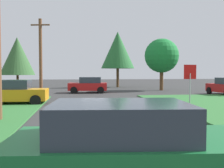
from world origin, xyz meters
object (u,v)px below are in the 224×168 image
object	(u,v)px
oak_tree_left	(162,56)
car_approaching_junction	(89,85)
utility_pole_mid	(41,56)
parked_car_near_building	(17,92)
car_behind_on_main_road	(129,149)
oak_tree_right	(118,50)
stop_sign	(190,77)
pine_tree_center	(17,56)

from	to	relation	value
oak_tree_left	car_approaching_junction	bearing A→B (deg)	-163.17
car_approaching_junction	utility_pole_mid	xyz separation A→B (m)	(-4.57, -1.55, 2.87)
parked_car_near_building	car_behind_on_main_road	xyz separation A→B (m)	(4.85, -13.77, 0.00)
parked_car_near_building	utility_pole_mid	world-z (taller)	utility_pole_mid
oak_tree_right	car_behind_on_main_road	bearing A→B (deg)	-98.50
car_behind_on_main_road	car_approaching_junction	bearing A→B (deg)	94.50
parked_car_near_building	car_approaching_junction	distance (m)	10.42
car_approaching_junction	oak_tree_left	size ratio (longest dim) A/B	0.68
stop_sign	oak_tree_right	world-z (taller)	oak_tree_right
parked_car_near_building	car_behind_on_main_road	distance (m)	14.60
stop_sign	car_behind_on_main_road	bearing A→B (deg)	49.00
stop_sign	car_approaching_junction	bearing A→B (deg)	-79.12
car_approaching_junction	car_behind_on_main_road	bearing A→B (deg)	95.83
car_behind_on_main_road	pine_tree_center	size ratio (longest dim) A/B	0.64
stop_sign	pine_tree_center	bearing A→B (deg)	-69.83
stop_sign	car_behind_on_main_road	size ratio (longest dim) A/B	0.58
utility_pole_mid	stop_sign	bearing A→B (deg)	-48.20
car_approaching_junction	pine_tree_center	world-z (taller)	pine_tree_center
utility_pole_mid	pine_tree_center	bearing A→B (deg)	111.18
pine_tree_center	oak_tree_right	size ratio (longest dim) A/B	0.88
car_behind_on_main_road	utility_pole_mid	xyz separation A→B (m)	(-4.25, 21.27, 2.87)
car_behind_on_main_road	pine_tree_center	xyz separation A→B (m)	(-8.96, 33.44, 3.51)
stop_sign	pine_tree_center	xyz separation A→B (m)	(-14.62, 23.24, 2.49)
utility_pole_mid	oak_tree_left	size ratio (longest dim) A/B	1.18
utility_pole_mid	pine_tree_center	xyz separation A→B (m)	(-4.72, 12.17, 0.64)
parked_car_near_building	pine_tree_center	bearing A→B (deg)	103.62
oak_tree_left	oak_tree_right	world-z (taller)	oak_tree_right
car_behind_on_main_road	oak_tree_left	size ratio (longest dim) A/B	0.74
car_approaching_junction	pine_tree_center	distance (m)	14.54
oak_tree_right	pine_tree_center	bearing A→B (deg)	176.85
stop_sign	oak_tree_right	xyz separation A→B (m)	(-0.77, 22.48, 3.40)
oak_tree_right	oak_tree_left	bearing A→B (deg)	-60.77
utility_pole_mid	car_approaching_junction	bearing A→B (deg)	18.75
car_approaching_junction	stop_sign	bearing A→B (deg)	119.52
car_approaching_junction	pine_tree_center	xyz separation A→B (m)	(-9.29, 10.62, 3.52)
utility_pole_mid	pine_tree_center	world-z (taller)	utility_pole_mid
stop_sign	utility_pole_mid	xyz separation A→B (m)	(-9.90, 11.07, 1.85)
car_approaching_junction	utility_pole_mid	bearing A→B (deg)	25.38
stop_sign	oak_tree_left	distance (m)	15.74
oak_tree_left	pine_tree_center	distance (m)	19.62
parked_car_near_building	oak_tree_right	size ratio (longest dim) A/B	0.50
oak_tree_left	oak_tree_right	distance (m)	8.39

